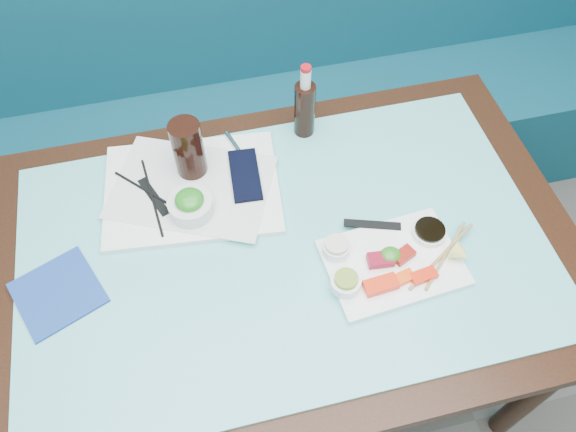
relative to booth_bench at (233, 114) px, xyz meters
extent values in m
cube|color=#0D4556|center=(0.00, -0.07, -0.15)|extent=(3.00, 0.55, 0.45)
cube|color=#0D4556|center=(0.00, 0.15, 0.33)|extent=(3.00, 0.12, 0.95)
cube|color=black|center=(0.00, -0.84, 0.36)|extent=(1.40, 0.90, 0.04)
cylinder|color=black|center=(0.62, -1.21, -0.02)|extent=(0.06, 0.06, 0.71)
cylinder|color=black|center=(-0.62, -0.47, -0.02)|extent=(0.06, 0.06, 0.71)
cylinder|color=black|center=(0.62, -0.47, -0.02)|extent=(0.06, 0.06, 0.71)
cube|color=#62C1C5|center=(0.00, -0.84, 0.38)|extent=(1.22, 0.76, 0.01)
cube|color=white|center=(0.23, -0.95, 0.39)|extent=(0.32, 0.24, 0.02)
cube|color=red|center=(0.18, -1.00, 0.41)|extent=(0.08, 0.04, 0.02)
cube|color=#FF480A|center=(0.23, -1.00, 0.41)|extent=(0.06, 0.04, 0.01)
cube|color=red|center=(0.28, -1.00, 0.41)|extent=(0.06, 0.04, 0.01)
cube|color=maroon|center=(0.20, -0.94, 0.41)|extent=(0.06, 0.04, 0.02)
cube|color=maroon|center=(0.25, -0.94, 0.41)|extent=(0.06, 0.05, 0.02)
ellipsoid|color=#2C781B|center=(0.22, -0.94, 0.41)|extent=(0.06, 0.05, 0.03)
cylinder|color=white|center=(0.10, -0.98, 0.41)|extent=(0.09, 0.09, 0.03)
cylinder|color=olive|center=(0.10, -0.98, 0.43)|extent=(0.06, 0.06, 0.01)
cylinder|color=white|center=(0.11, -0.89, 0.41)|extent=(0.08, 0.08, 0.03)
cylinder|color=beige|center=(0.11, -0.89, 0.43)|extent=(0.07, 0.07, 0.01)
cylinder|color=white|center=(0.33, -0.90, 0.41)|extent=(0.10, 0.10, 0.02)
cylinder|color=black|center=(0.33, -0.90, 0.42)|extent=(0.09, 0.09, 0.01)
cone|color=#FFF078|center=(0.37, -0.98, 0.42)|extent=(0.06, 0.06, 0.05)
cube|color=black|center=(0.21, -0.84, 0.40)|extent=(0.13, 0.06, 0.00)
cylinder|color=#A0804B|center=(0.34, -0.96, 0.40)|extent=(0.21, 0.13, 0.01)
cylinder|color=#9F814B|center=(0.35, -0.96, 0.40)|extent=(0.16, 0.15, 0.01)
cube|color=white|center=(-0.18, -0.63, 0.39)|extent=(0.46, 0.36, 0.02)
cube|color=silver|center=(-0.18, -0.63, 0.40)|extent=(0.46, 0.40, 0.00)
cylinder|color=silver|center=(-0.19, -0.71, 0.42)|extent=(0.11, 0.11, 0.04)
ellipsoid|color=#22781B|center=(-0.19, -0.71, 0.45)|extent=(0.07, 0.07, 0.03)
cylinder|color=black|center=(-0.17, -0.58, 0.48)|extent=(0.08, 0.08, 0.16)
cube|color=black|center=(-0.05, -0.63, 0.41)|extent=(0.08, 0.17, 0.01)
cylinder|color=silver|center=(-0.06, -0.53, 0.41)|extent=(0.04, 0.10, 0.01)
cylinder|color=black|center=(-0.28, -0.64, 0.40)|extent=(0.03, 0.24, 0.01)
cylinder|color=black|center=(-0.28, -0.64, 0.40)|extent=(0.18, 0.20, 0.01)
cube|color=black|center=(-0.28, -0.64, 0.40)|extent=(0.07, 0.13, 0.00)
cylinder|color=black|center=(0.14, -0.50, 0.46)|extent=(0.07, 0.07, 0.16)
cylinder|color=white|center=(0.14, -0.50, 0.57)|extent=(0.03, 0.03, 0.05)
cylinder|color=red|center=(0.14, -0.50, 0.60)|extent=(0.03, 0.03, 0.01)
cube|color=navy|center=(-0.51, -0.84, 0.39)|extent=(0.22, 0.22, 0.01)
camera|label=1|loc=(-0.15, -1.52, 1.50)|focal=35.00mm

